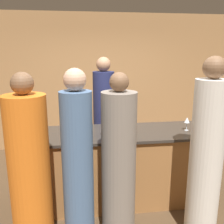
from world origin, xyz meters
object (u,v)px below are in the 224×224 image
bartender (104,121)px  guest_2 (78,170)px  guest_1 (206,158)px  wine_bottle_0 (104,128)px  guest_0 (119,167)px  guest_3 (30,176)px

bartender → guest_2: bartender is taller
guest_1 → wine_bottle_0: 1.22m
guest_1 → guest_2: guest_1 is taller
guest_1 → guest_2: (-1.34, 0.00, -0.04)m
guest_0 → guest_1: size_ratio=0.92×
guest_1 → guest_3: guest_1 is taller
bartender → wine_bottle_0: bearing=84.5°
guest_2 → guest_1: bearing=-0.0°
guest_1 → guest_0: bearing=174.8°
bartender → guest_0: size_ratio=1.06×
bartender → guest_3: 1.91m
wine_bottle_0 → guest_3: bearing=-140.5°
guest_2 → wine_bottle_0: 0.77m
guest_0 → wine_bottle_0: 0.64m
guest_0 → wine_bottle_0: guest_0 is taller
bartender → guest_3: bearing=62.0°
guest_1 → bartender: bearing=118.3°
guest_2 → guest_3: size_ratio=1.02×
bartender → wine_bottle_0: 1.05m
bartender → guest_0: bartender is taller
guest_0 → guest_1: bearing=-5.2°
guest_0 → guest_3: 0.89m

